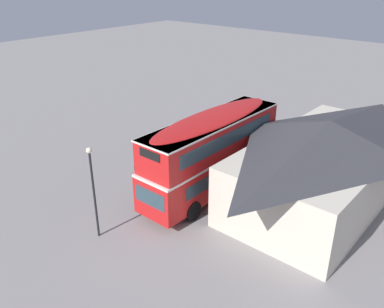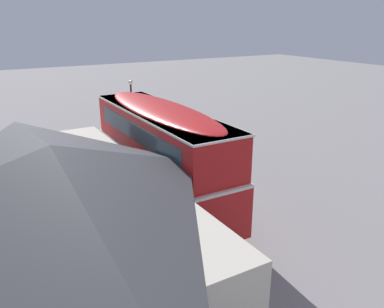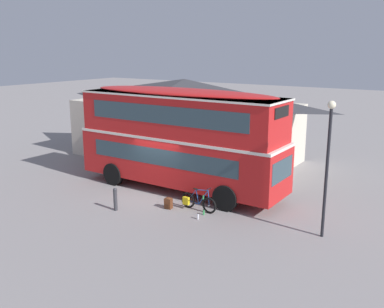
{
  "view_description": "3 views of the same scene",
  "coord_description": "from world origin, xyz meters",
  "px_view_note": "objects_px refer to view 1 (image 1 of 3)",
  "views": [
    {
      "loc": [
        17.26,
        14.06,
        12.26
      ],
      "look_at": [
        0.76,
        -0.04,
        2.16
      ],
      "focal_mm": 37.64,
      "sensor_mm": 36.0,
      "label": 1
    },
    {
      "loc": [
        -14.88,
        8.52,
        8.38
      ],
      "look_at": [
        0.13,
        -0.22,
        2.37
      ],
      "focal_mm": 36.76,
      "sensor_mm": 36.0,
      "label": 2
    },
    {
      "loc": [
        11.81,
        -14.84,
        6.52
      ],
      "look_at": [
        2.3,
        -0.59,
        2.36
      ],
      "focal_mm": 40.74,
      "sensor_mm": 36.0,
      "label": 3
    }
  ],
  "objects_px": {
    "water_bottle_green_metal": "(156,194)",
    "kerb_bollard": "(174,162)",
    "touring_bicycle": "(165,188)",
    "water_bottle_clear_plastic": "(149,191)",
    "street_lamp": "(93,184)",
    "backpack_on_ground": "(172,181)",
    "double_decker_bus": "(213,150)"
  },
  "relations": [
    {
      "from": "water_bottle_green_metal",
      "to": "street_lamp",
      "type": "xyz_separation_m",
      "value": [
        4.62,
        0.59,
        2.87
      ]
    },
    {
      "from": "touring_bicycle",
      "to": "backpack_on_ground",
      "type": "distance_m",
      "value": 1.22
    },
    {
      "from": "water_bottle_green_metal",
      "to": "kerb_bollard",
      "type": "height_order",
      "value": "kerb_bollard"
    },
    {
      "from": "water_bottle_clear_plastic",
      "to": "kerb_bollard",
      "type": "xyz_separation_m",
      "value": [
        -3.37,
        -1.07,
        0.38
      ]
    },
    {
      "from": "double_decker_bus",
      "to": "touring_bicycle",
      "type": "xyz_separation_m",
      "value": [
        2.15,
        -1.83,
        -2.27
      ]
    },
    {
      "from": "water_bottle_clear_plastic",
      "to": "touring_bicycle",
      "type": "bearing_deg",
      "value": 125.48
    },
    {
      "from": "backpack_on_ground",
      "to": "water_bottle_clear_plastic",
      "type": "relative_size",
      "value": 1.98
    },
    {
      "from": "water_bottle_clear_plastic",
      "to": "street_lamp",
      "type": "xyz_separation_m",
      "value": [
        4.55,
        1.11,
        2.86
      ]
    },
    {
      "from": "backpack_on_ground",
      "to": "water_bottle_green_metal",
      "type": "relative_size",
      "value": 2.13
    },
    {
      "from": "street_lamp",
      "to": "water_bottle_green_metal",
      "type": "bearing_deg",
      "value": -172.73
    },
    {
      "from": "backpack_on_ground",
      "to": "street_lamp",
      "type": "height_order",
      "value": "street_lamp"
    },
    {
      "from": "double_decker_bus",
      "to": "backpack_on_ground",
      "type": "height_order",
      "value": "double_decker_bus"
    },
    {
      "from": "touring_bicycle",
      "to": "street_lamp",
      "type": "distance_m",
      "value": 5.75
    },
    {
      "from": "backpack_on_ground",
      "to": "water_bottle_green_metal",
      "type": "xyz_separation_m",
      "value": [
        1.61,
        0.21,
        -0.15
      ]
    },
    {
      "from": "kerb_bollard",
      "to": "touring_bicycle",
      "type": "bearing_deg",
      "value": 33.51
    },
    {
      "from": "double_decker_bus",
      "to": "water_bottle_clear_plastic",
      "type": "height_order",
      "value": "double_decker_bus"
    },
    {
      "from": "touring_bicycle",
      "to": "water_bottle_clear_plastic",
      "type": "relative_size",
      "value": 7.07
    },
    {
      "from": "water_bottle_green_metal",
      "to": "kerb_bollard",
      "type": "bearing_deg",
      "value": -154.35
    },
    {
      "from": "double_decker_bus",
      "to": "street_lamp",
      "type": "distance_m",
      "value": 7.43
    },
    {
      "from": "touring_bicycle",
      "to": "water_bottle_green_metal",
      "type": "height_order",
      "value": "touring_bicycle"
    },
    {
      "from": "touring_bicycle",
      "to": "street_lamp",
      "type": "relative_size",
      "value": 0.36
    },
    {
      "from": "touring_bicycle",
      "to": "street_lamp",
      "type": "height_order",
      "value": "street_lamp"
    },
    {
      "from": "touring_bicycle",
      "to": "water_bottle_green_metal",
      "type": "bearing_deg",
      "value": -28.29
    },
    {
      "from": "double_decker_bus",
      "to": "water_bottle_clear_plastic",
      "type": "xyz_separation_m",
      "value": [
        2.72,
        -2.62,
        -2.53
      ]
    },
    {
      "from": "touring_bicycle",
      "to": "water_bottle_clear_plastic",
      "type": "xyz_separation_m",
      "value": [
        0.56,
        -0.79,
        -0.25
      ]
    },
    {
      "from": "water_bottle_clear_plastic",
      "to": "double_decker_bus",
      "type": "bearing_deg",
      "value": 136.05
    },
    {
      "from": "street_lamp",
      "to": "kerb_bollard",
      "type": "height_order",
      "value": "street_lamp"
    },
    {
      "from": "double_decker_bus",
      "to": "water_bottle_clear_plastic",
      "type": "relative_size",
      "value": 41.0
    },
    {
      "from": "water_bottle_clear_plastic",
      "to": "water_bottle_green_metal",
      "type": "bearing_deg",
      "value": 96.7
    },
    {
      "from": "water_bottle_clear_plastic",
      "to": "kerb_bollard",
      "type": "height_order",
      "value": "kerb_bollard"
    },
    {
      "from": "double_decker_bus",
      "to": "water_bottle_clear_plastic",
      "type": "bearing_deg",
      "value": -43.95
    },
    {
      "from": "backpack_on_ground",
      "to": "kerb_bollard",
      "type": "height_order",
      "value": "kerb_bollard"
    }
  ]
}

